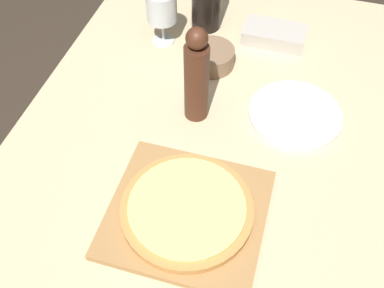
{
  "coord_description": "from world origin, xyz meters",
  "views": [
    {
      "loc": [
        0.18,
        -0.64,
        1.61
      ],
      "look_at": [
        0.0,
        -0.03,
        0.83
      ],
      "focal_mm": 42.0,
      "sensor_mm": 36.0,
      "label": 1
    }
  ],
  "objects_px": {
    "pepper_mill": "(196,77)",
    "pizza": "(187,209)",
    "wine_glass": "(162,8)",
    "small_bowl": "(211,57)"
  },
  "relations": [
    {
      "from": "pepper_mill",
      "to": "pizza",
      "type": "bearing_deg",
      "value": -77.92
    },
    {
      "from": "pizza",
      "to": "wine_glass",
      "type": "relative_size",
      "value": 1.75
    },
    {
      "from": "pizza",
      "to": "small_bowl",
      "type": "height_order",
      "value": "small_bowl"
    },
    {
      "from": "pepper_mill",
      "to": "wine_glass",
      "type": "relative_size",
      "value": 1.64
    },
    {
      "from": "wine_glass",
      "to": "small_bowl",
      "type": "relative_size",
      "value": 1.25
    },
    {
      "from": "pizza",
      "to": "wine_glass",
      "type": "xyz_separation_m",
      "value": [
        -0.24,
        0.55,
        0.08
      ]
    },
    {
      "from": "pizza",
      "to": "pepper_mill",
      "type": "relative_size",
      "value": 1.07
    },
    {
      "from": "small_bowl",
      "to": "pizza",
      "type": "bearing_deg",
      "value": -81.44
    },
    {
      "from": "small_bowl",
      "to": "wine_glass",
      "type": "bearing_deg",
      "value": 158.98
    },
    {
      "from": "wine_glass",
      "to": "pepper_mill",
      "type": "bearing_deg",
      "value": -55.94
    }
  ]
}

